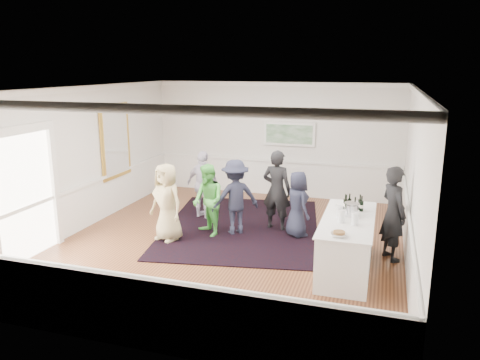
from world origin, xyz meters
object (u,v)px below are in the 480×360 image
(guest_green, at_px, (208,200))
(guest_dark_b, at_px, (277,190))
(ice_bucket, at_px, (351,210))
(guest_navy, at_px, (297,204))
(guest_dark_a, at_px, (235,197))
(nut_bowl, at_px, (339,234))
(serving_table, at_px, (347,244))
(guest_tan, at_px, (167,202))
(bartender, at_px, (393,213))
(guest_lilac, at_px, (204,185))

(guest_green, height_order, guest_dark_b, guest_dark_b)
(guest_green, distance_m, ice_bucket, 3.18)
(guest_green, distance_m, guest_dark_b, 1.57)
(guest_dark_b, distance_m, guest_navy, 0.63)
(guest_dark_a, relative_size, nut_bowl, 6.14)
(serving_table, relative_size, nut_bowl, 8.84)
(ice_bucket, bearing_deg, guest_green, 166.19)
(guest_tan, bearing_deg, guest_dark_a, 52.71)
(bartender, height_order, nut_bowl, bartender)
(bartender, height_order, guest_green, bartender)
(guest_tan, xyz_separation_m, guest_navy, (2.58, 1.06, -0.11))
(guest_green, bearing_deg, guest_dark_b, 74.76)
(guest_green, height_order, ice_bucket, guest_green)
(guest_dark_b, xyz_separation_m, guest_navy, (0.53, -0.29, -0.19))
(ice_bucket, bearing_deg, guest_dark_b, 137.91)
(guest_lilac, height_order, ice_bucket, guest_lilac)
(bartender, height_order, ice_bucket, bartender)
(guest_tan, height_order, guest_dark_b, guest_dark_b)
(guest_lilac, bearing_deg, guest_dark_a, 159.30)
(bartender, distance_m, guest_green, 3.82)
(serving_table, height_order, guest_navy, guest_navy)
(guest_tan, height_order, guest_lilac, guest_tan)
(guest_tan, xyz_separation_m, guest_green, (0.72, 0.54, -0.04))
(bartender, xyz_separation_m, guest_green, (-3.81, 0.17, -0.12))
(guest_dark_b, bearing_deg, guest_tan, 42.32)
(serving_table, distance_m, guest_dark_b, 2.47)
(bartender, distance_m, guest_navy, 2.08)
(guest_dark_a, xyz_separation_m, guest_navy, (1.33, 0.25, -0.11))
(guest_lilac, bearing_deg, bartender, -179.43)
(serving_table, relative_size, guest_navy, 1.66)
(guest_lilac, xyz_separation_m, nut_bowl, (3.51, -2.98, 0.18))
(ice_bucket, bearing_deg, serving_table, -101.77)
(guest_navy, height_order, nut_bowl, guest_navy)
(guest_green, bearing_deg, ice_bucket, 29.42)
(bartender, relative_size, guest_green, 1.16)
(guest_tan, relative_size, nut_bowl, 6.14)
(guest_dark_b, height_order, guest_navy, guest_dark_b)
(guest_dark_b, relative_size, guest_navy, 1.27)
(bartender, bearing_deg, guest_tan, 63.14)
(guest_tan, distance_m, nut_bowl, 3.93)
(guest_dark_b, height_order, nut_bowl, guest_dark_b)
(serving_table, bearing_deg, nut_bowl, -94.05)
(serving_table, bearing_deg, guest_green, 163.09)
(guest_lilac, bearing_deg, guest_tan, 100.87)
(guest_navy, bearing_deg, guest_lilac, 37.17)
(serving_table, xyz_separation_m, nut_bowl, (-0.07, -0.95, 0.52))
(guest_tan, bearing_deg, nut_bowl, -0.44)
(guest_tan, xyz_separation_m, guest_dark_a, (1.25, 0.82, -0.00))
(guest_tan, xyz_separation_m, guest_lilac, (0.17, 1.64, -0.01))
(guest_lilac, height_order, guest_dark_a, guest_dark_a)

